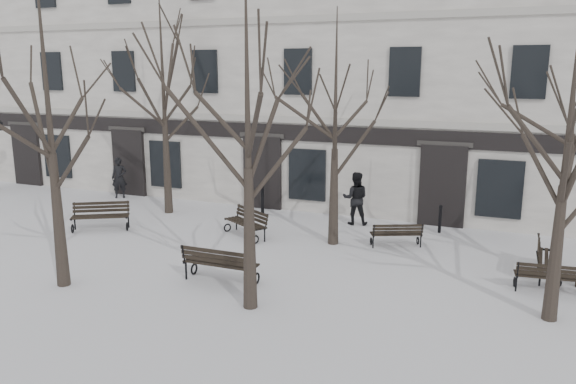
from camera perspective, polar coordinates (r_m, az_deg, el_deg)
The scene contains 17 objects.
ground at distance 14.49m, azimuth -3.13°, elevation -9.93°, with size 100.00×100.00×0.00m, color silver.
building at distance 25.71m, azimuth 9.44°, elevation 12.26°, with size 40.40×10.20×11.40m.
tree_1 at distance 14.93m, azimuth -23.37°, elevation 10.03°, with size 5.76×5.76×8.22m.
tree_2 at distance 12.40m, azimuth -4.16°, elevation 9.81°, with size 5.54×5.54×7.91m.
tree_3 at distance 13.11m, azimuth 26.79°, elevation 6.95°, with size 5.10×5.10×7.29m.
tree_4 at distance 21.82m, azimuth -12.64°, elevation 11.94°, with size 6.09×6.09×8.70m.
tree_5 at distance 17.38m, azimuth 4.86°, elevation 9.28°, with size 5.12×5.12×7.31m.
bench_0 at distance 20.60m, azimuth -18.50°, elevation -2.24°, with size 1.98×1.55×0.97m.
bench_1 at distance 14.87m, azimuth -6.99°, elevation -7.16°, with size 2.00×0.73×1.00m.
bench_2 at distance 15.57m, azimuth 25.06°, elevation -7.75°, with size 1.69×0.77×0.82m.
bench_3 at distance 18.82m, azimuth -4.20°, elevation -3.05°, with size 1.88×1.49×0.92m.
bench_4 at distance 18.02m, azimuth 10.96°, elevation -4.16°, with size 1.66×1.18×0.80m.
bench_5 at distance 16.80m, azimuth 24.76°, elevation -6.07°, with size 0.76×1.89×0.94m.
bollard_a at distance 21.63m, azimuth -2.61°, elevation -0.61°, with size 0.15×0.15×1.19m.
bollard_b at distance 19.88m, azimuth 15.19°, elevation -2.56°, with size 0.13×0.13×0.97m.
pedestrian_a at distance 25.59m, azimuth -16.64°, elevation -0.55°, with size 0.65×0.43×1.77m, color black.
pedestrian_b at distance 20.52m, azimuth 6.80°, elevation -3.25°, with size 0.93×0.73×1.92m, color black.
Camera 1 is at (5.78, -12.10, 5.49)m, focal length 35.00 mm.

